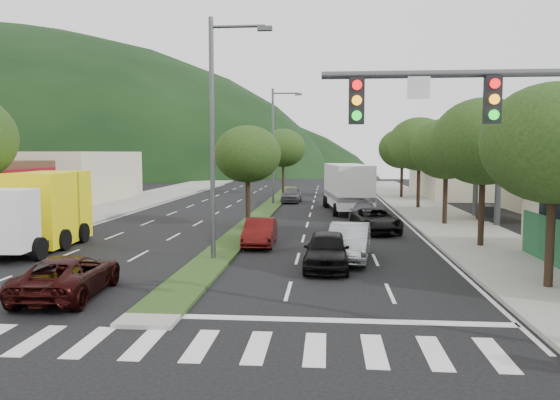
# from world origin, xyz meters

# --- Properties ---
(ground) EXTENTS (160.00, 160.00, 0.00)m
(ground) POSITION_xyz_m (0.00, 0.00, 0.00)
(ground) COLOR black
(ground) RESTS_ON ground
(sidewalk_right) EXTENTS (5.00, 90.00, 0.15)m
(sidewalk_right) POSITION_xyz_m (12.50, 25.00, 0.07)
(sidewalk_right) COLOR gray
(sidewalk_right) RESTS_ON ground
(sidewalk_left) EXTENTS (6.00, 90.00, 0.15)m
(sidewalk_left) POSITION_xyz_m (-13.00, 25.00, 0.07)
(sidewalk_left) COLOR gray
(sidewalk_left) RESTS_ON ground
(median) EXTENTS (1.60, 56.00, 0.12)m
(median) POSITION_xyz_m (0.00, 28.00, 0.06)
(median) COLOR #223714
(median) RESTS_ON ground
(crosswalk) EXTENTS (19.00, 2.20, 0.01)m
(crosswalk) POSITION_xyz_m (0.00, -2.00, 0.01)
(crosswalk) COLOR silver
(crosswalk) RESTS_ON ground
(traffic_signal) EXTENTS (6.12, 0.40, 7.00)m
(traffic_signal) POSITION_xyz_m (9.03, -1.54, 4.65)
(traffic_signal) COLOR #47494C
(traffic_signal) RESTS_ON ground
(gas_canopy) EXTENTS (12.20, 8.20, 5.25)m
(gas_canopy) POSITION_xyz_m (19.00, 22.00, 4.65)
(gas_canopy) COLOR silver
(gas_canopy) RESTS_ON ground
(bldg_left_far) EXTENTS (9.00, 14.00, 4.60)m
(bldg_left_far) POSITION_xyz_m (-19.00, 34.00, 2.30)
(bldg_left_far) COLOR beige
(bldg_left_far) RESTS_ON ground
(bldg_right_far) EXTENTS (10.00, 16.00, 5.20)m
(bldg_right_far) POSITION_xyz_m (19.50, 44.00, 2.60)
(bldg_right_far) COLOR beige
(bldg_right_far) RESTS_ON ground
(tree_r_a) EXTENTS (4.60, 4.60, 6.63)m
(tree_r_a) POSITION_xyz_m (12.00, 4.00, 4.82)
(tree_r_a) COLOR black
(tree_r_a) RESTS_ON sidewalk_right
(tree_r_b) EXTENTS (4.80, 4.80, 6.94)m
(tree_r_b) POSITION_xyz_m (12.00, 12.00, 5.04)
(tree_r_b) COLOR black
(tree_r_b) RESTS_ON sidewalk_right
(tree_r_c) EXTENTS (4.40, 4.40, 6.48)m
(tree_r_c) POSITION_xyz_m (12.00, 20.00, 4.75)
(tree_r_c) COLOR black
(tree_r_c) RESTS_ON sidewalk_right
(tree_r_d) EXTENTS (5.00, 5.00, 7.17)m
(tree_r_d) POSITION_xyz_m (12.00, 30.00, 5.18)
(tree_r_d) COLOR black
(tree_r_d) RESTS_ON sidewalk_right
(tree_r_e) EXTENTS (4.60, 4.60, 6.71)m
(tree_r_e) POSITION_xyz_m (12.00, 40.00, 4.89)
(tree_r_e) COLOR black
(tree_r_e) RESTS_ON sidewalk_right
(tree_med_near) EXTENTS (4.00, 4.00, 6.02)m
(tree_med_near) POSITION_xyz_m (0.00, 18.00, 4.43)
(tree_med_near) COLOR black
(tree_med_near) RESTS_ON median
(tree_med_far) EXTENTS (4.80, 4.80, 6.94)m
(tree_med_far) POSITION_xyz_m (0.00, 44.00, 5.01)
(tree_med_far) COLOR black
(tree_med_far) RESTS_ON median
(streetlight_near) EXTENTS (2.60, 0.25, 10.00)m
(streetlight_near) POSITION_xyz_m (0.21, 8.00, 5.58)
(streetlight_near) COLOR #47494C
(streetlight_near) RESTS_ON ground
(streetlight_mid) EXTENTS (2.60, 0.25, 10.00)m
(streetlight_mid) POSITION_xyz_m (0.21, 33.00, 5.58)
(streetlight_mid) COLOR #47494C
(streetlight_mid) RESTS_ON ground
(sedan_silver) EXTENTS (2.13, 4.79, 1.53)m
(sedan_silver) POSITION_xyz_m (5.68, 8.63, 0.76)
(sedan_silver) COLOR #9EA1A6
(sedan_silver) RESTS_ON ground
(suv_maroon) EXTENTS (2.50, 4.87, 1.32)m
(suv_maroon) POSITION_xyz_m (-3.37, 2.00, 0.66)
(suv_maroon) COLOR black
(suv_maroon) RESTS_ON ground
(car_queue_a) EXTENTS (1.84, 4.35, 1.47)m
(car_queue_a) POSITION_xyz_m (4.75, 6.84, 0.73)
(car_queue_a) COLOR black
(car_queue_a) RESTS_ON ground
(car_queue_b) EXTENTS (2.16, 4.28, 1.19)m
(car_queue_b) POSITION_xyz_m (7.12, 21.84, 0.60)
(car_queue_b) COLOR #56555B
(car_queue_b) RESTS_ON ground
(car_queue_c) EXTENTS (1.48, 4.05, 1.32)m
(car_queue_c) POSITION_xyz_m (1.50, 11.84, 0.66)
(car_queue_c) COLOR #4B0E0C
(car_queue_c) RESTS_ON ground
(car_queue_d) EXTENTS (2.90, 5.19, 1.37)m
(car_queue_d) POSITION_xyz_m (7.50, 16.84, 0.69)
(car_queue_d) COLOR black
(car_queue_d) RESTS_ON ground
(car_queue_e) EXTENTS (1.83, 4.12, 1.38)m
(car_queue_e) POSITION_xyz_m (1.50, 34.87, 0.69)
(car_queue_e) COLOR #525257
(car_queue_e) RESTS_ON ground
(box_truck) EXTENTS (3.14, 7.40, 3.59)m
(box_truck) POSITION_xyz_m (-8.69, 10.00, 1.70)
(box_truck) COLOR white
(box_truck) RESTS_ON ground
(motorhome) EXTENTS (3.84, 9.66, 3.61)m
(motorhome) POSITION_xyz_m (6.29, 27.97, 1.92)
(motorhome) COLOR silver
(motorhome) RESTS_ON ground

